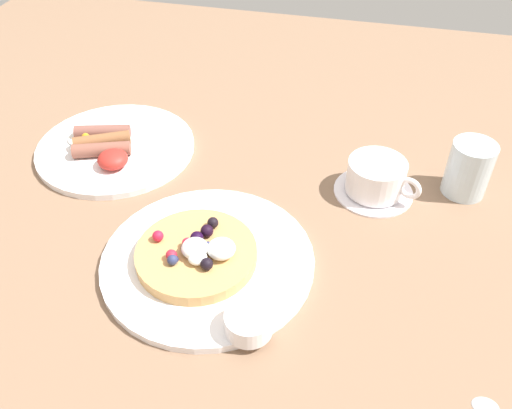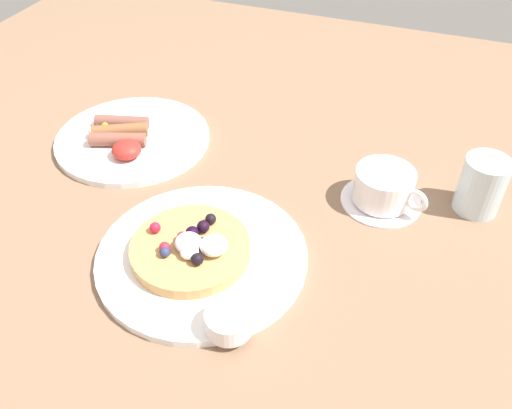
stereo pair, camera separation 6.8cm
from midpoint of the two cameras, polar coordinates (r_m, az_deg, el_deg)
ground_plane at (r=77.93cm, az=-5.34°, el=-3.77°), size 161.49×158.62×3.00cm
pancake_plate at (r=72.59cm, az=-7.81°, el=-5.97°), size 28.29×28.29×1.09cm
pancake_with_berries at (r=71.29cm, az=-8.96°, el=-5.21°), size 15.95×15.95×3.91cm
syrup_ramekin at (r=63.31cm, az=-3.94°, el=-12.47°), size 5.65×5.65×2.59cm
breakfast_plate at (r=95.47cm, az=-16.59°, el=5.70°), size 26.37×26.37×1.08cm
fried_breakfast at (r=93.87cm, az=-17.93°, el=5.95°), size 13.40×11.85×2.85cm
coffee_saucer at (r=84.14cm, az=10.03°, el=1.36°), size 12.11×12.11×0.60cm
coffee_cup at (r=82.29cm, az=10.35°, el=2.88°), size 11.19×8.79×5.05cm
water_glass at (r=85.46cm, az=19.46°, el=3.50°), size 6.52×6.52×8.61cm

